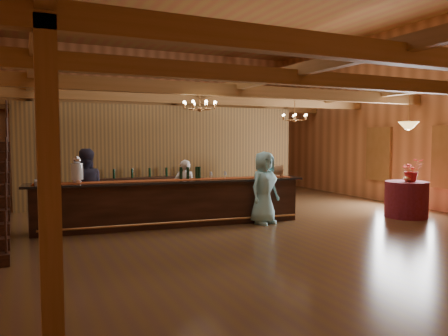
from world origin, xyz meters
name	(u,v)px	position (x,y,z in m)	size (l,w,h in m)	color
floor	(229,220)	(0.00, 0.00, 0.00)	(14.00, 14.00, 0.00)	brown
wall_back	(153,121)	(0.00, 7.00, 2.75)	(12.00, 0.10, 5.50)	#C27C48
wall_right	(405,116)	(6.00, 0.00, 2.75)	(0.10, 14.00, 5.50)	#C27C48
beam_grid	(221,93)	(0.00, 0.51, 3.24)	(11.90, 13.90, 0.39)	#935F33
support_posts	(238,158)	(0.00, -0.50, 1.60)	(9.20, 10.20, 3.20)	#935F33
partition_wall	(168,154)	(-0.50, 3.50, 1.55)	(9.00, 0.18, 3.10)	brown
window_right_back	(379,154)	(5.95, 1.00, 1.55)	(0.12, 1.05, 1.75)	white
backroom_boxes	(157,180)	(-0.29, 5.50, 0.53)	(4.10, 0.60, 1.10)	#412217
tasting_bar	(172,203)	(-1.53, -0.08, 0.55)	(6.55, 1.48, 1.10)	#412217
beverage_dispenser	(77,170)	(-3.63, 0.19, 1.37)	(0.26, 0.26, 0.60)	silver
glass_rack_tray	(47,182)	(-4.25, 0.15, 1.13)	(0.50, 0.50, 0.10)	gray
raffle_drum	(277,170)	(1.15, -0.40, 1.26)	(0.34, 0.24, 0.30)	brown
bar_bottle_0	(181,173)	(-1.27, 0.02, 1.23)	(0.07, 0.07, 0.30)	black
bar_bottle_1	(188,173)	(-1.10, 0.01, 1.23)	(0.07, 0.07, 0.30)	black
bar_bottle_2	(197,173)	(-0.88, -0.02, 1.23)	(0.07, 0.07, 0.30)	black
bar_bottle_3	(199,173)	(-0.82, -0.02, 1.23)	(0.07, 0.07, 0.30)	black
backbar_shelf	(141,192)	(-1.44, 3.24, 0.44)	(3.10, 0.49, 0.87)	#412217
round_table	(406,199)	(4.40, -1.59, 0.47)	(1.09, 1.09, 0.94)	maroon
chandelier_left	(200,105)	(-0.94, -0.40, 2.84)	(0.80, 0.80, 0.51)	tan
chandelier_right	(295,117)	(2.75, 1.20, 2.71)	(0.80, 0.80, 0.65)	tan
pendant_lamp	(409,125)	(4.40, -1.59, 2.40)	(0.52, 0.52, 0.90)	tan
bartender	(185,189)	(-0.90, 0.79, 0.76)	(0.55, 0.36, 1.52)	white
staff_second	(85,188)	(-3.41, 0.62, 0.92)	(0.89, 0.70, 1.84)	#2A283B
guest	(264,188)	(0.57, -0.78, 0.88)	(0.86, 0.56, 1.75)	#94E2EA
floor_plant	(256,182)	(2.02, 2.24, 0.66)	(0.73, 0.59, 1.33)	#294B23
table_flowers	(412,170)	(4.52, -1.63, 1.24)	(0.54, 0.47, 0.60)	#B21F1C
table_vase	(408,176)	(4.38, -1.63, 1.09)	(0.15, 0.15, 0.30)	tan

